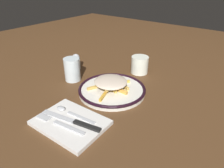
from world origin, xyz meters
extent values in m
plane|color=#50331B|center=(0.00, 0.00, 0.00)|extent=(2.60, 2.60, 0.00)
cylinder|color=silver|center=(0.00, 0.00, 0.01)|extent=(0.26, 0.26, 0.02)
torus|color=black|center=(0.00, 0.00, 0.02)|extent=(0.26, 0.26, 0.01)
cube|color=#E5A049|center=(0.06, 0.00, 0.02)|extent=(0.06, 0.04, 0.01)
cube|color=#DE9949|center=(0.00, 0.00, 0.03)|extent=(0.06, 0.05, 0.01)
cube|color=gold|center=(0.00, 0.00, 0.02)|extent=(0.05, 0.07, 0.01)
cube|color=gold|center=(-0.06, -0.01, 0.02)|extent=(0.08, 0.03, 0.01)
cube|color=gold|center=(0.04, -0.03, 0.02)|extent=(0.04, 0.06, 0.01)
cube|color=gold|center=(0.06, 0.00, 0.02)|extent=(0.06, 0.06, 0.01)
cube|color=#E0B053|center=(0.01, 0.02, 0.02)|extent=(0.02, 0.09, 0.01)
cube|color=gold|center=(0.01, 0.02, 0.03)|extent=(0.07, 0.06, 0.01)
cube|color=#DEB058|center=(-0.02, -0.01, 0.03)|extent=(0.07, 0.02, 0.01)
cube|color=gold|center=(0.02, -0.02, 0.02)|extent=(0.06, 0.03, 0.01)
cube|color=#C98339|center=(0.05, 0.03, 0.02)|extent=(0.04, 0.07, 0.01)
cube|color=gold|center=(-0.04, 0.05, 0.02)|extent=(0.07, 0.04, 0.01)
cube|color=#ECB85F|center=(0.06, 0.05, 0.02)|extent=(0.03, 0.09, 0.01)
cube|color=gold|center=(0.00, -0.03, 0.02)|extent=(0.01, 0.09, 0.01)
cube|color=#DEBE64|center=(0.00, 0.00, 0.02)|extent=(0.05, 0.06, 0.01)
ellipsoid|color=beige|center=(0.00, 0.01, 0.04)|extent=(0.15, 0.15, 0.02)
cube|color=#237035|center=(0.00, 0.00, 0.05)|extent=(0.00, 0.00, 0.00)
cube|color=#1F662D|center=(-0.01, 0.04, 0.05)|extent=(0.00, 0.00, 0.00)
cube|color=#28611D|center=(-0.02, 0.00, 0.05)|extent=(0.00, 0.00, 0.00)
cube|color=#357326|center=(0.00, 0.00, 0.05)|extent=(0.00, 0.00, 0.00)
cube|color=#257337|center=(0.00, 0.02, 0.05)|extent=(0.00, 0.00, 0.00)
cube|color=silver|center=(-0.23, -0.02, 0.01)|extent=(0.16, 0.22, 0.01)
cube|color=silver|center=(-0.25, -0.04, 0.02)|extent=(0.03, 0.11, 0.01)
cube|color=silver|center=(-0.27, 0.06, 0.01)|extent=(0.03, 0.05, 0.00)
cube|color=black|center=(-0.22, -0.08, 0.02)|extent=(0.03, 0.09, 0.01)
cube|color=silver|center=(-0.24, 0.03, 0.01)|extent=(0.04, 0.12, 0.00)
cube|color=silver|center=(-0.20, -0.03, 0.02)|extent=(0.02, 0.10, 0.00)
ellipsoid|color=silver|center=(-0.21, 0.05, 0.02)|extent=(0.03, 0.03, 0.01)
cylinder|color=silver|center=(-0.02, 0.20, 0.05)|extent=(0.07, 0.07, 0.10)
cylinder|color=white|center=(0.22, 0.01, 0.04)|extent=(0.08, 0.08, 0.08)
torus|color=white|center=(0.26, 0.01, 0.04)|extent=(0.04, 0.01, 0.04)
cylinder|color=silver|center=(0.07, 0.27, 0.02)|extent=(0.04, 0.04, 0.05)
sphere|color=#B7BABF|center=(0.07, 0.27, 0.06)|extent=(0.04, 0.04, 0.04)
camera|label=1|loc=(-0.53, -0.41, 0.40)|focal=32.12mm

